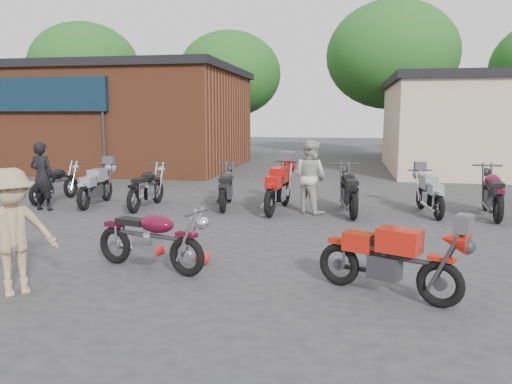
% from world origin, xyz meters
% --- Properties ---
extents(ground, '(90.00, 90.00, 0.00)m').
position_xyz_m(ground, '(0.00, 0.00, 0.00)').
color(ground, '#2D2D30').
extents(brick_building, '(12.00, 8.00, 4.00)m').
position_xyz_m(brick_building, '(-9.00, 14.00, 2.00)').
color(brick_building, brown).
rests_on(brick_building, ground).
extents(tree_0, '(6.56, 6.56, 8.20)m').
position_xyz_m(tree_0, '(-14.00, 22.00, 4.10)').
color(tree_0, '#134718').
rests_on(tree_0, ground).
extents(tree_1, '(5.92, 5.92, 7.40)m').
position_xyz_m(tree_1, '(-5.00, 22.00, 3.70)').
color(tree_1, '#134718').
rests_on(tree_1, ground).
extents(tree_2, '(7.04, 7.04, 8.80)m').
position_xyz_m(tree_2, '(4.00, 22.00, 4.40)').
color(tree_2, '#134718').
rests_on(tree_2, ground).
extents(vintage_motorcycle, '(1.94, 1.13, 1.07)m').
position_xyz_m(vintage_motorcycle, '(-0.99, 0.19, 0.54)').
color(vintage_motorcycle, '#530A1E').
rests_on(vintage_motorcycle, ground).
extents(sportbike, '(1.91, 1.34, 1.06)m').
position_xyz_m(sportbike, '(2.36, -0.29, 0.53)').
color(sportbike, red).
rests_on(sportbike, ground).
extents(helmet, '(0.30, 0.30, 0.22)m').
position_xyz_m(helmet, '(-0.34, 0.59, 0.11)').
color(helmet, red).
rests_on(helmet, ground).
extents(person_dark, '(0.62, 0.42, 1.65)m').
position_xyz_m(person_dark, '(-5.35, 4.16, 0.82)').
color(person_dark, black).
rests_on(person_dark, ground).
extents(person_light, '(1.04, 0.99, 1.70)m').
position_xyz_m(person_light, '(0.96, 5.01, 0.85)').
color(person_light, '#B5B4B0').
rests_on(person_light, ground).
extents(person_tan, '(1.17, 1.16, 1.62)m').
position_xyz_m(person_tan, '(-2.31, -1.06, 0.81)').
color(person_tan, '#9E8461').
rests_on(person_tan, ground).
extents(row_bike_0, '(0.78, 1.91, 1.08)m').
position_xyz_m(row_bike_0, '(-5.77, 5.33, 0.54)').
color(row_bike_0, black).
rests_on(row_bike_0, ground).
extents(row_bike_1, '(0.76, 1.92, 1.09)m').
position_xyz_m(row_bike_1, '(-4.44, 5.02, 0.55)').
color(row_bike_1, '#92939F').
rests_on(row_bike_1, ground).
extents(row_bike_2, '(0.68, 1.95, 1.12)m').
position_xyz_m(row_bike_2, '(-3.04, 4.92, 0.56)').
color(row_bike_2, black).
rests_on(row_bike_2, ground).
extents(row_bike_3, '(0.90, 2.03, 1.14)m').
position_xyz_m(row_bike_3, '(-1.13, 5.34, 0.57)').
color(row_bike_3, black).
rests_on(row_bike_3, ground).
extents(row_bike_4, '(0.91, 2.20, 1.24)m').
position_xyz_m(row_bike_4, '(0.21, 5.09, 0.62)').
color(row_bike_4, red).
rests_on(row_bike_4, ground).
extents(row_bike_5, '(0.96, 2.16, 1.21)m').
position_xyz_m(row_bike_5, '(1.86, 5.10, 0.61)').
color(row_bike_5, black).
rests_on(row_bike_5, ground).
extents(row_bike_6, '(0.86, 1.89, 1.05)m').
position_xyz_m(row_bike_6, '(3.68, 5.32, 0.53)').
color(row_bike_6, gray).
rests_on(row_bike_6, ground).
extents(row_bike_7, '(0.89, 2.14, 1.21)m').
position_xyz_m(row_bike_7, '(5.03, 5.31, 0.60)').
color(row_bike_7, '#580B25').
rests_on(row_bike_7, ground).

